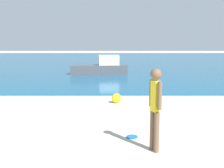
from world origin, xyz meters
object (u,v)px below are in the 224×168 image
object	(u,v)px
frisbee	(133,137)
boat_near	(102,67)
beach_ball	(118,98)
person_standing	(156,105)

from	to	relation	value
frisbee	boat_near	xyz separation A→B (m)	(-1.27, 13.19, 0.52)
boat_near	beach_ball	xyz separation A→B (m)	(0.96, -9.47, -0.35)
frisbee	boat_near	bearing A→B (deg)	95.49
frisbee	boat_near	size ratio (longest dim) A/B	0.07
person_standing	beach_ball	xyz separation A→B (m)	(-0.70, 4.51, -0.78)
boat_near	frisbee	bearing A→B (deg)	89.58
boat_near	beach_ball	distance (m)	9.53
frisbee	beach_ball	xyz separation A→B (m)	(-0.31, 3.72, 0.17)
person_standing	boat_near	bearing A→B (deg)	163.47
frisbee	person_standing	bearing A→B (deg)	-63.81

